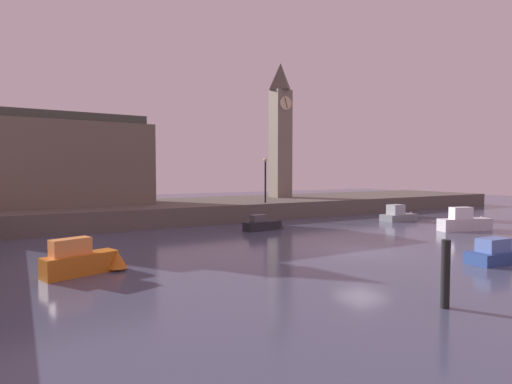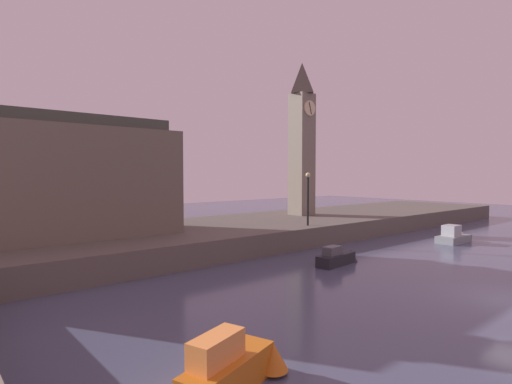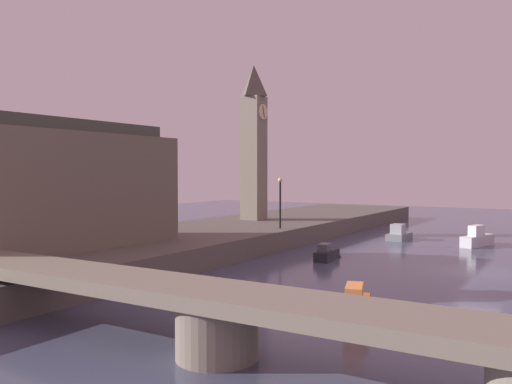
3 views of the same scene
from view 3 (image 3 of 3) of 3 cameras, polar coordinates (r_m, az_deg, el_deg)
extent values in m
plane|color=#474C66|center=(34.89, 22.46, -7.92)|extent=(120.00, 120.00, 0.00)
cube|color=#5B544C|center=(42.72, -5.16, -4.91)|extent=(70.00, 12.00, 1.50)
cube|color=slate|center=(50.44, -0.24, 3.58)|extent=(1.87, 1.87, 11.50)
cylinder|color=beige|center=(50.21, 0.74, 8.50)|extent=(1.42, 0.12, 1.42)
cube|color=black|center=(50.17, 0.81, 8.51)|extent=(0.37, 0.04, 1.11)
pyramid|color=#554E43|center=(51.13, -0.24, 11.70)|extent=(2.06, 2.06, 2.95)
cube|color=#6B6051|center=(33.74, -20.61, 0.11)|extent=(15.11, 6.13, 6.75)
cube|color=#42473D|center=(33.82, -20.69, 6.51)|extent=(14.36, 3.68, 0.80)
cube|color=slate|center=(18.82, -9.20, -10.10)|extent=(2.97, 30.72, 0.50)
cylinder|color=slate|center=(17.90, -4.17, -14.47)|extent=(2.68, 2.68, 1.77)
cylinder|color=black|center=(42.74, 2.58, -1.42)|extent=(0.16, 0.16, 3.67)
sphere|color=#F2E099|center=(42.66, 2.58, 1.28)|extent=(0.36, 0.36, 0.36)
cube|color=orange|center=(22.38, 10.70, -12.30)|extent=(3.14, 1.82, 0.86)
cube|color=#FF9947|center=(21.87, 10.38, -10.56)|extent=(1.68, 1.11, 0.68)
cone|color=orange|center=(23.73, 12.02, -11.37)|extent=(1.05, 1.05, 0.75)
cube|color=gray|center=(49.33, 14.93, -4.58)|extent=(3.24, 1.51, 0.55)
cube|color=#A8ADB2|center=(48.89, 14.81, -3.80)|extent=(1.29, 1.04, 0.86)
cone|color=gray|center=(50.86, 15.46, -4.35)|extent=(1.34, 1.34, 0.80)
cube|color=#232328|center=(37.15, 7.51, -6.65)|extent=(2.98, 1.28, 0.65)
cube|color=#515156|center=(36.75, 7.30, -5.84)|extent=(1.25, 0.80, 0.50)
cone|color=#232328|center=(38.46, 8.40, -6.31)|extent=(0.95, 0.95, 0.72)
cube|color=silver|center=(47.17, 22.41, -4.78)|extent=(4.12, 2.08, 0.87)
cube|color=white|center=(46.60, 22.33, -3.80)|extent=(1.68, 1.10, 0.86)
cone|color=silver|center=(49.12, 22.79, -4.47)|extent=(1.11, 1.11, 1.00)
camera|label=1|loc=(21.03, 61.78, -3.66)|focal=28.73mm
camera|label=2|loc=(14.46, 32.55, -0.50)|focal=28.47mm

